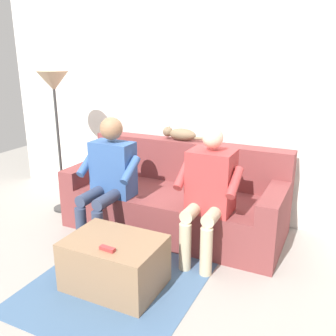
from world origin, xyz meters
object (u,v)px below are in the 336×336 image
object	(u,v)px
coffee_table	(115,263)
person_left_seated	(209,188)
cat_on_backrest	(180,134)
person_right_seated	(109,174)
floor_lamp	(54,91)
couch	(176,200)
remote_red	(107,249)

from	to	relation	value
coffee_table	person_left_seated	world-z (taller)	person_left_seated
person_left_seated	cat_on_backrest	world-z (taller)	person_left_seated
person_right_seated	floor_lamp	xyz separation A→B (m)	(0.85, -0.31, 0.68)
couch	coffee_table	world-z (taller)	couch
floor_lamp	couch	bearing A→B (deg)	-173.69
person_left_seated	cat_on_backrest	size ratio (longest dim) A/B	2.20
person_left_seated	floor_lamp	world-z (taller)	floor_lamp
person_left_seated	floor_lamp	xyz separation A→B (m)	(1.81, -0.26, 0.69)
cat_on_backrest	remote_red	xyz separation A→B (m)	(-0.14, 1.55, -0.50)
person_right_seated	remote_red	world-z (taller)	person_right_seated
coffee_table	person_right_seated	world-z (taller)	person_right_seated
couch	person_right_seated	bearing A→B (deg)	43.93
couch	remote_red	bearing A→B (deg)	92.20
couch	coffee_table	xyz separation A→B (m)	(0.00, 1.12, -0.10)
cat_on_backrest	couch	bearing A→B (deg)	108.13
person_right_seated	cat_on_backrest	distance (m)	0.88
person_right_seated	floor_lamp	distance (m)	1.14
couch	floor_lamp	distance (m)	1.69
couch	coffee_table	distance (m)	1.12
couch	person_right_seated	world-z (taller)	person_right_seated
remote_red	person_right_seated	bearing A→B (deg)	127.00
couch	person_right_seated	size ratio (longest dim) A/B	1.84
coffee_table	floor_lamp	size ratio (longest dim) A/B	0.46
couch	remote_red	size ratio (longest dim) A/B	17.95
cat_on_backrest	floor_lamp	distance (m)	1.38
person_left_seated	person_right_seated	size ratio (longest dim) A/B	0.98
couch	remote_red	world-z (taller)	couch
coffee_table	cat_on_backrest	bearing A→B (deg)	-86.22
couch	cat_on_backrest	xyz separation A→B (m)	(0.09, -0.28, 0.61)
couch	cat_on_backrest	bearing A→B (deg)	-71.87
person_left_seated	couch	bearing A→B (deg)	-40.33
person_right_seated	person_left_seated	bearing A→B (deg)	-176.72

